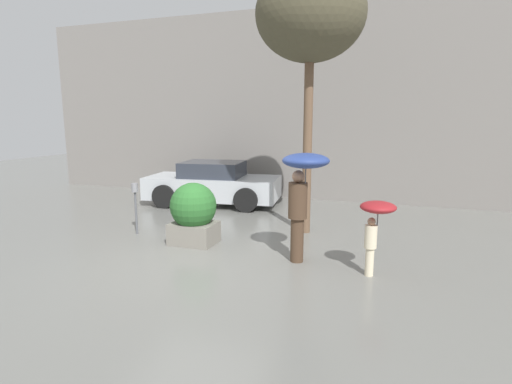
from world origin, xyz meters
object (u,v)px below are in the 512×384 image
at_px(person_child, 376,219).
at_px(parked_car_near, 213,184).
at_px(street_tree, 310,16).
at_px(parking_meter, 135,197).
at_px(planter_box, 193,212).
at_px(person_adult, 302,183).

distance_m(person_child, parked_car_near, 6.62).
distance_m(street_tree, parking_meter, 5.48).
bearing_deg(street_tree, parked_car_near, 147.16).
bearing_deg(parked_car_near, person_child, -138.21).
xyz_separation_m(street_tree, parking_meter, (-3.61, -1.38, -3.88)).
relative_size(planter_box, person_adult, 0.65).
xyz_separation_m(planter_box, street_tree, (2.05, 1.59, 4.06)).
bearing_deg(person_child, street_tree, 122.13).
bearing_deg(planter_box, parked_car_near, 109.04).
xyz_separation_m(person_child, street_tree, (-1.61, 2.23, 3.74)).
bearing_deg(street_tree, person_child, -54.17).
distance_m(person_child, parking_meter, 5.29).
distance_m(parked_car_near, parking_meter, 3.55).
xyz_separation_m(person_adult, street_tree, (-0.33, 1.99, 3.26)).
bearing_deg(person_adult, parked_car_near, 153.40).
relative_size(person_child, parked_car_near, 0.31).
distance_m(parked_car_near, street_tree, 5.71).
height_order(planter_box, person_child, planter_box).
relative_size(person_child, parking_meter, 1.09).
bearing_deg(person_adult, parking_meter, -166.92).
xyz_separation_m(person_child, parked_car_near, (-4.95, 4.38, -0.37)).
relative_size(person_adult, street_tree, 0.35).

